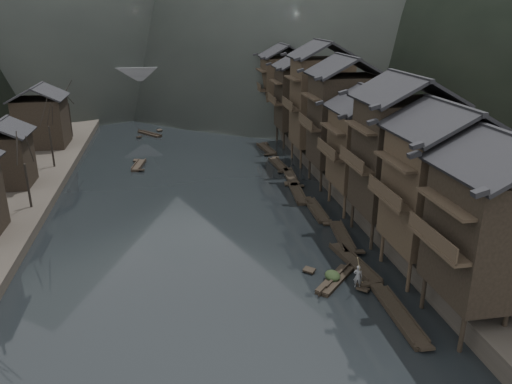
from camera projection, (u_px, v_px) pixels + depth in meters
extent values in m
plane|color=black|center=(211.00, 285.00, 37.61)|extent=(300.00, 300.00, 0.00)
cube|color=#2D2823|center=(407.00, 134.00, 79.96)|extent=(40.00, 200.00, 1.80)
cylinder|color=black|center=(462.00, 333.00, 29.82)|extent=(0.30, 0.30, 2.90)
cylinder|color=black|center=(424.00, 291.00, 34.27)|extent=(0.30, 0.30, 2.90)
cylinder|color=black|center=(504.00, 329.00, 30.26)|extent=(0.30, 0.30, 2.90)
cylinder|color=black|center=(460.00, 288.00, 34.71)|extent=(0.30, 0.30, 2.90)
cube|color=black|center=(499.00, 233.00, 30.74)|extent=(7.00, 6.00, 7.93)
cube|color=#31271B|center=(438.00, 244.00, 30.23)|extent=(1.20, 5.70, 0.25)
cylinder|color=#31271B|center=(409.00, 276.00, 36.30)|extent=(0.30, 0.30, 2.90)
cylinder|color=#31271B|center=(382.00, 247.00, 40.75)|extent=(0.30, 0.30, 2.90)
cylinder|color=#31271B|center=(444.00, 272.00, 36.74)|extent=(0.30, 0.30, 2.90)
cylinder|color=#31271B|center=(414.00, 244.00, 41.19)|extent=(0.30, 0.30, 2.90)
cube|color=#31271B|center=(441.00, 190.00, 37.11)|extent=(7.00, 6.00, 8.58)
cube|color=#31271B|center=(390.00, 199.00, 36.61)|extent=(1.20, 5.70, 0.25)
cylinder|color=black|center=(372.00, 236.00, 42.78)|extent=(0.30, 0.30, 2.90)
cylinder|color=black|center=(352.00, 214.00, 47.23)|extent=(0.30, 0.30, 2.90)
cylinder|color=black|center=(402.00, 233.00, 43.22)|extent=(0.30, 0.30, 2.90)
cylinder|color=black|center=(380.00, 212.00, 47.67)|extent=(0.30, 0.30, 2.90)
cube|color=black|center=(401.00, 157.00, 43.38)|extent=(7.00, 6.00, 9.77)
cube|color=#31271B|center=(356.00, 164.00, 42.91)|extent=(1.20, 5.70, 0.25)
cylinder|color=#31271B|center=(345.00, 206.00, 49.26)|extent=(0.30, 0.30, 2.90)
cylinder|color=#31271B|center=(330.00, 190.00, 53.71)|extent=(0.30, 0.30, 2.90)
cylinder|color=#31271B|center=(371.00, 204.00, 49.70)|extent=(0.30, 0.30, 2.90)
cylinder|color=#31271B|center=(354.00, 188.00, 54.15)|extent=(0.30, 0.30, 2.90)
cube|color=#31271B|center=(369.00, 148.00, 50.23)|extent=(7.00, 6.00, 7.64)
cube|color=#31271B|center=(331.00, 154.00, 49.72)|extent=(1.20, 5.70, 0.25)
cylinder|color=black|center=(321.00, 180.00, 56.67)|extent=(0.30, 0.30, 2.90)
cylinder|color=black|center=(310.00, 168.00, 61.11)|extent=(0.30, 0.30, 2.90)
cylinder|color=black|center=(344.00, 179.00, 57.11)|extent=(0.30, 0.30, 2.90)
cylinder|color=black|center=(331.00, 167.00, 61.55)|extent=(0.30, 0.30, 2.90)
cube|color=black|center=(343.00, 120.00, 57.22)|extent=(7.00, 6.00, 10.05)
cube|color=#31271B|center=(309.00, 126.00, 56.75)|extent=(1.20, 5.70, 0.25)
cylinder|color=#31271B|center=(301.00, 159.00, 65.00)|extent=(0.30, 0.30, 2.90)
cylinder|color=#31271B|center=(292.00, 149.00, 69.44)|extent=(0.30, 0.30, 2.90)
cylinder|color=#31271B|center=(321.00, 158.00, 65.44)|extent=(0.30, 0.30, 2.90)
cylinder|color=#31271B|center=(311.00, 148.00, 69.89)|extent=(0.30, 0.30, 2.90)
cube|color=#31271B|center=(321.00, 102.00, 65.36)|extent=(7.00, 6.00, 11.19)
cube|color=#31271B|center=(291.00, 107.00, 64.91)|extent=(1.20, 5.70, 0.25)
cylinder|color=black|center=(284.00, 140.00, 74.26)|extent=(0.30, 0.30, 2.90)
cylinder|color=black|center=(277.00, 133.00, 78.70)|extent=(0.30, 0.30, 2.90)
cylinder|color=black|center=(302.00, 139.00, 74.70)|extent=(0.30, 0.30, 2.90)
cylinder|color=black|center=(294.00, 132.00, 79.14)|extent=(0.30, 0.30, 2.90)
cube|color=black|center=(301.00, 98.00, 75.00)|extent=(7.00, 6.00, 8.94)
cube|color=#31271B|center=(275.00, 102.00, 74.51)|extent=(1.20, 5.70, 0.25)
cylinder|color=#31271B|center=(268.00, 123.00, 85.37)|extent=(0.30, 0.30, 2.90)
cylinder|color=#31271B|center=(263.00, 118.00, 89.81)|extent=(0.30, 0.30, 2.90)
cylinder|color=#31271B|center=(284.00, 123.00, 85.81)|extent=(0.30, 0.30, 2.90)
cylinder|color=#31271B|center=(278.00, 117.00, 90.25)|extent=(0.30, 0.30, 2.90)
cube|color=#31271B|center=(283.00, 85.00, 86.03)|extent=(7.00, 6.00, 9.42)
cube|color=#31271B|center=(261.00, 89.00, 85.55)|extent=(1.20, 5.70, 0.25)
cube|color=black|center=(6.00, 158.00, 55.13)|extent=(5.00, 5.00, 5.80)
cube|color=black|center=(42.00, 121.00, 71.62)|extent=(6.50, 6.50, 6.80)
cylinder|color=black|center=(23.00, 184.00, 49.06)|extent=(0.24, 0.24, 4.49)
cylinder|color=black|center=(52.00, 145.00, 62.00)|extent=(0.24, 0.24, 5.17)
cylinder|color=black|center=(74.00, 118.00, 77.11)|extent=(0.24, 0.24, 5.16)
cube|color=black|center=(399.00, 315.00, 33.57)|extent=(1.24, 7.25, 0.30)
cube|color=black|center=(399.00, 313.00, 33.51)|extent=(1.29, 7.11, 0.10)
cube|color=black|center=(378.00, 287.00, 36.73)|extent=(0.95, 0.90, 0.36)
cube|color=black|center=(425.00, 346.00, 30.32)|extent=(0.95, 0.90, 0.36)
cube|color=black|center=(354.00, 263.00, 40.53)|extent=(2.08, 7.27, 0.30)
cube|color=black|center=(354.00, 261.00, 40.46)|extent=(2.12, 7.14, 0.10)
cube|color=black|center=(346.00, 243.00, 43.72)|extent=(1.05, 1.00, 0.36)
cube|color=black|center=(364.00, 283.00, 37.24)|extent=(1.05, 1.00, 0.36)
cube|color=black|center=(342.00, 237.00, 45.22)|extent=(1.87, 6.79, 0.30)
cube|color=black|center=(342.00, 235.00, 45.16)|extent=(1.91, 6.66, 0.10)
cube|color=black|center=(328.00, 222.00, 48.07)|extent=(1.02, 0.93, 0.34)
cube|color=black|center=(359.00, 251.00, 42.27)|extent=(1.02, 0.93, 0.34)
cube|color=black|center=(316.00, 210.00, 51.30)|extent=(1.25, 6.36, 0.30)
cube|color=black|center=(316.00, 208.00, 51.24)|extent=(1.30, 6.24, 0.10)
cube|color=black|center=(307.00, 199.00, 54.06)|extent=(0.95, 0.80, 0.33)
cube|color=black|center=(325.00, 220.00, 48.45)|extent=(0.95, 0.80, 0.33)
cube|color=black|center=(298.00, 193.00, 55.97)|extent=(1.65, 6.86, 0.30)
cube|color=black|center=(298.00, 192.00, 55.91)|extent=(1.69, 6.73, 0.10)
cube|color=black|center=(289.00, 183.00, 58.88)|extent=(1.00, 0.91, 0.35)
cube|color=black|center=(308.00, 202.00, 52.95)|extent=(1.00, 0.91, 0.35)
cube|color=black|center=(290.00, 177.00, 61.38)|extent=(1.69, 7.23, 0.30)
cube|color=black|center=(290.00, 176.00, 61.32)|extent=(1.73, 7.09, 0.10)
cube|color=black|center=(282.00, 168.00, 64.46)|extent=(1.00, 0.95, 0.35)
cube|color=black|center=(300.00, 185.00, 58.21)|extent=(1.00, 0.95, 0.35)
cube|color=black|center=(279.00, 165.00, 66.27)|extent=(1.58, 6.29, 0.30)
cube|color=black|center=(279.00, 164.00, 66.20)|extent=(1.63, 6.17, 0.10)
cube|color=black|center=(276.00, 158.00, 69.01)|extent=(0.99, 0.84, 0.33)
cube|color=black|center=(282.00, 171.00, 63.42)|extent=(0.99, 0.84, 0.33)
cube|color=black|center=(266.00, 149.00, 73.82)|extent=(1.90, 6.47, 0.30)
cube|color=black|center=(266.00, 148.00, 73.76)|extent=(1.94, 6.35, 0.10)
cube|color=black|center=(265.00, 143.00, 76.65)|extent=(1.03, 0.90, 0.34)
cube|color=black|center=(268.00, 154.00, 70.90)|extent=(1.03, 0.90, 0.34)
cube|color=black|center=(139.00, 165.00, 66.07)|extent=(1.78, 4.87, 0.30)
cube|color=black|center=(139.00, 164.00, 66.01)|extent=(1.81, 4.79, 0.10)
cube|color=black|center=(137.00, 160.00, 68.05)|extent=(0.94, 0.73, 0.30)
cube|color=black|center=(141.00, 169.00, 63.99)|extent=(0.94, 0.73, 0.30)
cube|color=black|center=(150.00, 134.00, 83.09)|extent=(4.12, 4.99, 0.30)
cube|color=black|center=(150.00, 133.00, 83.02)|extent=(4.09, 4.93, 0.10)
cube|color=black|center=(159.00, 130.00, 85.24)|extent=(1.09, 1.06, 0.31)
cube|color=black|center=(139.00, 136.00, 80.83)|extent=(1.09, 1.06, 0.31)
cube|color=#4C4C4F|center=(179.00, 74.00, 101.80)|extent=(40.00, 6.00, 1.60)
cube|color=#4C4C4F|center=(179.00, 69.00, 98.86)|extent=(40.00, 0.50, 1.00)
cube|color=#4C4C4F|center=(178.00, 67.00, 103.85)|extent=(40.00, 0.50, 1.00)
cube|color=#4C4C4F|center=(110.00, 96.00, 100.92)|extent=(3.20, 6.00, 6.40)
cube|color=#4C4C4F|center=(158.00, 95.00, 102.45)|extent=(3.20, 6.00, 6.40)
cube|color=#4C4C4F|center=(202.00, 94.00, 103.89)|extent=(3.20, 6.00, 6.40)
cube|color=#4C4C4F|center=(247.00, 92.00, 105.42)|extent=(3.20, 6.00, 6.40)
cube|color=black|center=(335.00, 280.00, 37.98)|extent=(4.04, 4.28, 0.30)
cube|color=black|center=(335.00, 278.00, 37.92)|extent=(4.01, 4.24, 0.10)
cube|color=black|center=(309.00, 269.00, 39.27)|extent=(1.07, 1.05, 0.30)
cube|color=black|center=(363.00, 288.00, 36.60)|extent=(1.07, 1.05, 0.30)
ellipsoid|color=black|center=(333.00, 272.00, 37.90)|extent=(1.16, 1.51, 0.69)
imported|color=#5F5F61|center=(358.00, 274.00, 36.52)|extent=(0.77, 0.66, 1.79)
cylinder|color=#8C7A51|center=(363.00, 241.00, 35.65)|extent=(1.30, 1.38, 3.45)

